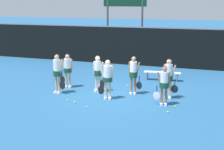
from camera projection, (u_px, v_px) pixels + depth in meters
The scene contains 18 objects.
ground_plane at pixel (111, 95), 14.07m from camera, with size 140.00×140.00×0.00m, color #235684.
fence_windscreen at pixel (149, 47), 20.40m from camera, with size 60.00×0.08×2.57m.
scoreboard at pixel (125, 4), 22.23m from camera, with size 3.19×0.15×5.19m.
bench_courtside at pixel (162, 73), 16.71m from camera, with size 1.98×0.56×0.46m.
player_0 at pixel (57, 70), 14.17m from camera, with size 0.65×0.38×1.81m.
player_1 at pixel (108, 76), 13.30m from camera, with size 0.67×0.41×1.72m.
player_2 at pixel (164, 82), 12.51m from camera, with size 0.64×0.37×1.62m.
player_3 at pixel (68, 68), 15.20m from camera, with size 0.68×0.41×1.68m.
player_4 at pixel (98, 71), 14.48m from camera, with size 0.64×0.35×1.70m.
player_5 at pixel (134, 72), 14.06m from camera, with size 0.63×0.36×1.74m.
player_6 at pixel (169, 75), 13.38m from camera, with size 0.66×0.36×1.76m.
tennis_ball_0 at pixel (175, 107), 12.42m from camera, with size 0.07×0.07×0.07m, color #CCE033.
tennis_ball_1 at pixel (119, 96), 13.89m from camera, with size 0.07×0.07×0.07m, color #CCE033.
tennis_ball_2 at pixel (87, 107), 12.35m from camera, with size 0.07×0.07×0.07m, color #CCE033.
tennis_ball_3 at pixel (168, 112), 11.81m from camera, with size 0.07×0.07×0.07m, color #CCE033.
tennis_ball_4 at pixel (67, 100), 13.25m from camera, with size 0.07×0.07×0.07m, color #CCE033.
tennis_ball_5 at pixel (127, 85), 15.63m from camera, with size 0.07×0.07×0.07m, color #CCE033.
tennis_ball_6 at pixel (75, 102), 12.99m from camera, with size 0.07×0.07×0.07m, color #CCE033.
Camera 1 is at (4.61, -12.70, 4.04)m, focal length 50.00 mm.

